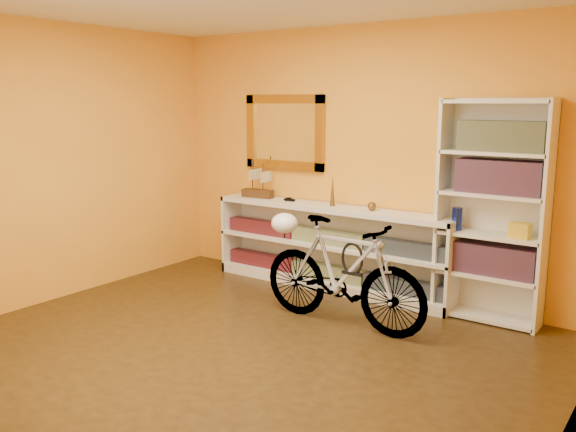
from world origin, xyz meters
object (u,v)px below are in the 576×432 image
Objects in this scene: bicycle at (342,273)px; helmet at (284,223)px; console_unit at (330,247)px; bookcase at (492,212)px.

bicycle is 0.70m from helmet.
helmet is at bearing -87.65° from console_unit.
helmet is (-1.55, -0.85, -0.14)m from bookcase.
bookcase is 1.77m from helmet.
bicycle reaches higher than console_unit.
bookcase is (1.58, 0.03, 0.52)m from console_unit.
bookcase is 7.94× the size of helmet.
console_unit is 1.37× the size of bookcase.
console_unit is at bearing 92.35° from helmet.
bicycle is (0.64, -0.83, 0.04)m from console_unit.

